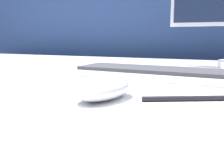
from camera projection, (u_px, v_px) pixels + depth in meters
The scene contains 4 objects.
partition_panel at pixel (178, 60), 1.25m from camera, with size 5.00×0.03×1.41m.
computer_mouse_near at pixel (103, 89), 0.39m from camera, with size 0.08×0.12×0.03m.
keyboard at pixel (152, 73), 0.60m from camera, with size 0.37×0.15×0.02m.
pen at pixel (194, 98), 0.38m from camera, with size 0.14×0.07×0.01m.
Camera 1 is at (0.19, -0.56, 0.81)m, focal length 42.00 mm.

